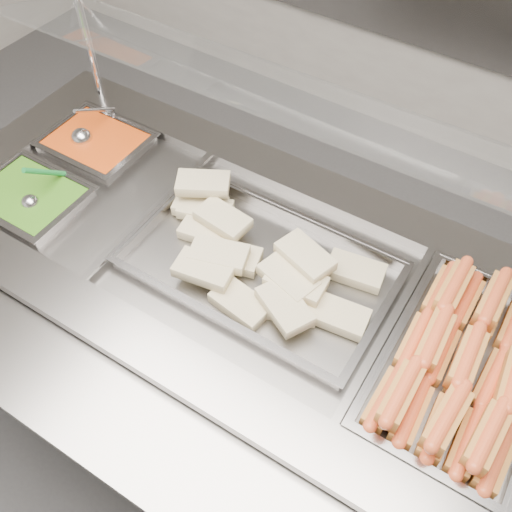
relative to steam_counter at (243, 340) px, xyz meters
The scene contains 12 objects.
ground 0.67m from the steam_counter, 93.40° to the right, with size 6.00×6.00×0.00m, color #505053.
steam_counter is the anchor object (origin of this frame).
tray_rail 0.72m from the steam_counter, 88.43° to the right, with size 1.99×0.46×0.06m.
sneeze_guard 0.93m from the steam_counter, 91.57° to the left, with size 1.83×0.37×0.49m.
pan_hotdogs 0.82m from the steam_counter, ahead, with size 0.39×0.62×0.11m.
pan_wraps 0.47m from the steam_counter, ahead, with size 0.76×0.46×0.08m.
pan_beans 0.86m from the steam_counter, 168.90° to the left, with size 0.34×0.27×0.11m.
pan_peas 0.86m from the steam_counter, 165.76° to the right, with size 0.34×0.27×0.11m.
hotdogs_in_buns 0.84m from the steam_counter, ahead, with size 0.35×0.58×0.13m.
tortilla_wraps 0.51m from the steam_counter, ahead, with size 0.76×0.41×0.10m.
ladle 0.92m from the steam_counter, behind, with size 0.08×0.22×0.16m.
serving_spoon 0.86m from the steam_counter, 164.73° to the right, with size 0.06×0.19×0.16m.
Camera 1 is at (0.65, -0.41, 2.29)m, focal length 40.00 mm.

